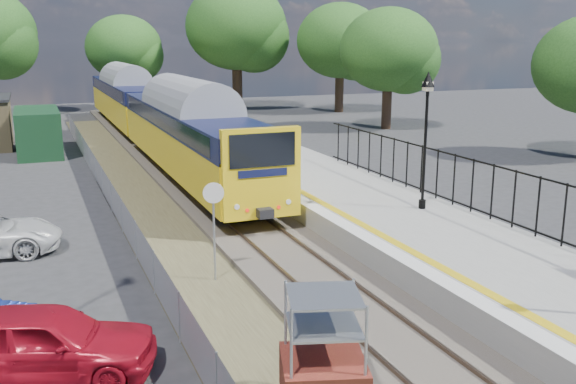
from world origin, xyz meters
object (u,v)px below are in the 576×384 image
victorian_lamp_north (427,108)px  train (150,110)px  brick_plinth (323,358)px  car_red (45,342)px  speed_sign (214,215)px

victorian_lamp_north → train: size_ratio=0.11×
brick_plinth → train: bearing=85.3°
car_red → train: bearing=4.4°
car_red → victorian_lamp_north: bearing=-47.2°
victorian_lamp_north → car_red: 13.89m
speed_sign → car_red: 5.90m
victorian_lamp_north → speed_sign: victorian_lamp_north is taller
victorian_lamp_north → car_red: victorian_lamp_north is taller
brick_plinth → speed_sign: 7.02m
brick_plinth → car_red: 5.57m
train → speed_sign: (-2.50, -23.57, -0.43)m
speed_sign → train: bearing=93.7°
victorian_lamp_north → speed_sign: (-7.80, -1.79, -2.38)m
train → speed_sign: train is taller
train → car_red: 28.16m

